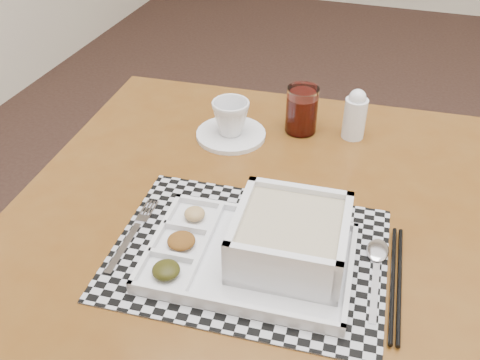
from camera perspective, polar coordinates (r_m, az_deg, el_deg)
name	(u,v)px	position (r m, az deg, el deg)	size (l,w,h in m)	color
dining_table	(262,239)	(1.00, 2.41, -6.34)	(0.95, 0.95, 0.68)	#5C3310
placemat	(249,253)	(0.87, 0.94, -7.80)	(0.44, 0.33, 0.00)	#AAABB2
serving_tray	(276,245)	(0.84, 3.91, -6.91)	(0.33, 0.24, 0.09)	silver
fork	(134,233)	(0.92, -11.27, -5.56)	(0.03, 0.19, 0.00)	silver
spoon	(377,256)	(0.89, 14.42, -7.88)	(0.04, 0.18, 0.01)	silver
chopsticks	(396,281)	(0.86, 16.31, -10.34)	(0.03, 0.24, 0.01)	black
saucer	(231,135)	(1.16, -0.97, 4.87)	(0.15, 0.15, 0.01)	silver
cup	(231,118)	(1.13, -1.00, 6.68)	(0.08, 0.08, 0.07)	silver
juice_glass	(302,111)	(1.16, 6.59, 7.27)	(0.07, 0.07, 0.10)	white
creamer_bottle	(355,115)	(1.16, 12.18, 6.83)	(0.05, 0.05, 0.11)	silver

